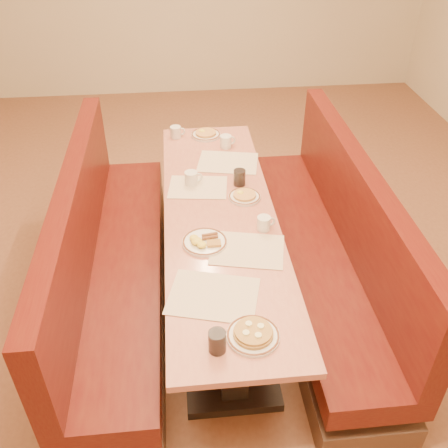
{
  "coord_description": "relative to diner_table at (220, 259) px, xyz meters",
  "views": [
    {
      "loc": [
        -0.24,
        -2.56,
        2.56
      ],
      "look_at": [
        0.0,
        -0.24,
        0.85
      ],
      "focal_mm": 40.0,
      "sensor_mm": 36.0,
      "label": 1
    }
  ],
  "objects": [
    {
      "name": "ground",
      "position": [
        0.0,
        0.0,
        -0.37
      ],
      "size": [
        8.0,
        8.0,
        0.0
      ],
      "primitive_type": "plane",
      "color": "#9E6647",
      "rests_on": "ground"
    },
    {
      "name": "room_envelope",
      "position": [
        0.0,
        0.0,
        1.56
      ],
      "size": [
        6.04,
        8.04,
        2.82
      ],
      "color": "beige",
      "rests_on": "ground"
    },
    {
      "name": "diner_table",
      "position": [
        0.0,
        0.0,
        0.0
      ],
      "size": [
        0.7,
        2.5,
        0.75
      ],
      "color": "black",
      "rests_on": "ground"
    },
    {
      "name": "booth_left",
      "position": [
        -0.73,
        0.0,
        -0.01
      ],
      "size": [
        0.55,
        2.5,
        1.05
      ],
      "color": "#4C3326",
      "rests_on": "ground"
    },
    {
      "name": "booth_right",
      "position": [
        0.73,
        0.0,
        -0.01
      ],
      "size": [
        0.55,
        2.5,
        1.05
      ],
      "color": "#4C3326",
      "rests_on": "ground"
    },
    {
      "name": "placemat_near_left",
      "position": [
        -0.1,
        -0.73,
        0.38
      ],
      "size": [
        0.52,
        0.44,
        0.0
      ],
      "primitive_type": "cube",
      "rotation": [
        0.0,
        0.0,
        -0.27
      ],
      "color": "beige",
      "rests_on": "diner_table"
    },
    {
      "name": "placemat_near_right",
      "position": [
        0.12,
        -0.37,
        0.38
      ],
      "size": [
        0.47,
        0.39,
        0.0
      ],
      "primitive_type": "cube",
      "rotation": [
        0.0,
        0.0,
        -0.22
      ],
      "color": "beige",
      "rests_on": "diner_table"
    },
    {
      "name": "placemat_far_left",
      "position": [
        -0.12,
        0.33,
        0.38
      ],
      "size": [
        0.43,
        0.34,
        0.0
      ],
      "primitive_type": "cube",
      "rotation": [
        0.0,
        0.0,
        -0.13
      ],
      "color": "beige",
      "rests_on": "diner_table"
    },
    {
      "name": "placemat_far_right",
      "position": [
        0.12,
        0.65,
        0.38
      ],
      "size": [
        0.49,
        0.4,
        0.0
      ],
      "primitive_type": "cube",
      "rotation": [
        0.0,
        0.0,
        -0.21
      ],
      "color": "beige",
      "rests_on": "diner_table"
    },
    {
      "name": "pancake_plate",
      "position": [
        0.06,
        -1.01,
        0.4
      ],
      "size": [
        0.25,
        0.25,
        0.06
      ],
      "rotation": [
        0.0,
        0.0,
        -0.01
      ],
      "color": "silver",
      "rests_on": "diner_table"
    },
    {
      "name": "eggs_plate",
      "position": [
        -0.12,
        -0.29,
        0.39
      ],
      "size": [
        0.26,
        0.26,
        0.05
      ],
      "rotation": [
        0.0,
        0.0,
        -0.01
      ],
      "color": "silver",
      "rests_on": "diner_table"
    },
    {
      "name": "extra_plate_mid",
      "position": [
        0.18,
        0.17,
        0.39
      ],
      "size": [
        0.21,
        0.21,
        0.04
      ],
      "rotation": [
        0.0,
        0.0,
        -0.31
      ],
      "color": "silver",
      "rests_on": "diner_table"
    },
    {
      "name": "extra_plate_far",
      "position": [
        -0.01,
        1.1,
        0.39
      ],
      "size": [
        0.24,
        0.24,
        0.05
      ],
      "rotation": [
        0.0,
        0.0,
        -0.16
      ],
      "color": "silver",
      "rests_on": "diner_table"
    },
    {
      "name": "coffee_mug_a",
      "position": [
        0.25,
        -0.18,
        0.42
      ],
      "size": [
        0.12,
        0.08,
        0.09
      ],
      "rotation": [
        0.0,
        0.0,
        0.24
      ],
      "color": "silver",
      "rests_on": "diner_table"
    },
    {
      "name": "coffee_mug_b",
      "position": [
        -0.16,
        0.37,
        0.42
      ],
      "size": [
        0.13,
        0.09,
        0.09
      ],
      "rotation": [
        0.0,
        0.0,
        0.16
      ],
      "color": "silver",
      "rests_on": "diner_table"
    },
    {
      "name": "coffee_mug_c",
      "position": [
        0.13,
        0.89,
        0.43
      ],
      "size": [
        0.13,
        0.09,
        0.1
      ],
      "rotation": [
        0.0,
        0.0,
        0.26
      ],
      "color": "silver",
      "rests_on": "diner_table"
    },
    {
      "name": "coffee_mug_d",
      "position": [
        -0.25,
        1.1,
        0.42
      ],
      "size": [
        0.12,
        0.09,
        0.09
      ],
      "rotation": [
        0.0,
        0.0,
        0.12
      ],
      "color": "silver",
      "rests_on": "diner_table"
    },
    {
      "name": "soda_tumbler_near",
      "position": [
        -0.11,
        -1.07,
        0.43
      ],
      "size": [
        0.08,
        0.08,
        0.11
      ],
      "color": "black",
      "rests_on": "diner_table"
    },
    {
      "name": "soda_tumbler_mid",
      "position": [
        0.17,
        0.34,
        0.43
      ],
      "size": [
        0.08,
        0.08,
        0.11
      ],
      "color": "black",
      "rests_on": "diner_table"
    }
  ]
}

